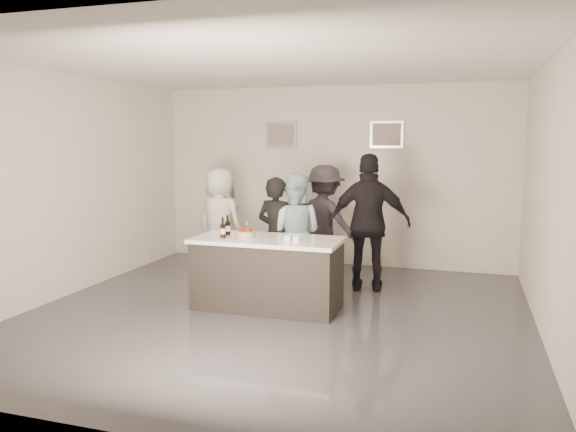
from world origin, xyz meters
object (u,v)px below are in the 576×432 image
object	(u,v)px
beer_bottle_b	(223,228)
bar_counter	(267,273)
person_main_black	(276,235)
person_guest_back	(324,221)
person_guest_left	(220,222)
person_guest_right	(369,223)
cake	(246,235)
person_main_blue	(294,233)
beer_bottle_a	(228,225)

from	to	relation	value
beer_bottle_b	bar_counter	bearing A→B (deg)	16.48
person_main_black	person_guest_back	size ratio (longest dim) A/B	0.93
person_guest_left	person_guest_right	world-z (taller)	person_guest_right
cake	person_main_black	world-z (taller)	person_main_black
person_main_blue	person_guest_left	bearing A→B (deg)	-22.57
beer_bottle_a	person_main_black	bearing A→B (deg)	55.67
person_guest_back	person_main_black	bearing A→B (deg)	89.92
bar_counter	person_main_black	bearing A→B (deg)	99.37
beer_bottle_a	person_guest_left	xyz separation A→B (m)	(-0.73, 1.36, -0.19)
person_main_black	person_guest_back	xyz separation A→B (m)	(0.40, 1.14, 0.06)
person_guest_left	cake	bearing A→B (deg)	141.32
person_main_black	person_guest_left	distance (m)	1.37
beer_bottle_b	person_main_black	world-z (taller)	person_main_black
person_main_black	beer_bottle_b	bearing A→B (deg)	78.23
person_main_black	person_main_blue	bearing A→B (deg)	-133.87
beer_bottle_b	person_guest_left	distance (m)	1.77
person_main_blue	person_guest_right	world-z (taller)	person_guest_right
beer_bottle_a	person_main_blue	bearing A→B (deg)	50.09
person_main_black	person_guest_left	bearing A→B (deg)	-17.73
beer_bottle_a	beer_bottle_b	world-z (taller)	same
person_main_blue	person_guest_right	size ratio (longest dim) A/B	0.86
cake	person_main_black	xyz separation A→B (m)	(0.14, 0.79, -0.13)
cake	person_guest_right	world-z (taller)	person_guest_right
beer_bottle_b	person_main_blue	distance (m)	1.20
person_main_blue	person_guest_back	size ratio (longest dim) A/B	0.96
beer_bottle_a	person_guest_right	size ratio (longest dim) A/B	0.13
bar_counter	person_guest_left	world-z (taller)	person_guest_left
person_main_blue	person_guest_left	world-z (taller)	person_guest_left
beer_bottle_a	beer_bottle_b	bearing A→B (deg)	-81.94
person_guest_left	person_guest_right	size ratio (longest dim) A/B	0.87
person_guest_right	cake	bearing A→B (deg)	36.15
beer_bottle_b	person_main_blue	world-z (taller)	person_main_blue
beer_bottle_b	person_guest_back	bearing A→B (deg)	68.04
cake	person_guest_left	size ratio (longest dim) A/B	0.13
person_guest_left	beer_bottle_b	bearing A→B (deg)	132.34
person_main_black	person_main_blue	xyz separation A→B (m)	(0.21, 0.14, 0.02)
cake	person_guest_back	distance (m)	2.00
person_guest_left	person_guest_right	bearing A→B (deg)	-168.26
person_guest_back	cake	bearing A→B (deg)	93.60
person_guest_left	person_guest_back	xyz separation A→B (m)	(1.57, 0.42, 0.02)
cake	person_guest_right	bearing A→B (deg)	44.01
cake	beer_bottle_a	distance (m)	0.35
bar_counter	beer_bottle_b	world-z (taller)	beer_bottle_b
beer_bottle_a	person_guest_left	world-z (taller)	person_guest_left
bar_counter	person_main_blue	size ratio (longest dim) A/B	1.12
person_guest_right	person_main_blue	bearing A→B (deg)	12.74
person_guest_left	person_main_blue	bearing A→B (deg)	174.15
beer_bottle_b	person_guest_back	world-z (taller)	person_guest_back
person_guest_back	person_guest_right	bearing A→B (deg)	161.12
person_guest_left	person_main_black	bearing A→B (deg)	165.41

